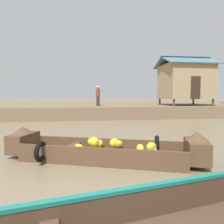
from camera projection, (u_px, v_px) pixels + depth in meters
ground_plane at (88, 126)px, 11.62m from camera, size 300.00×300.00×0.00m
riverbank_strip at (86, 107)px, 24.04m from camera, size 160.00×20.00×0.92m
banana_boat at (104, 150)px, 5.47m from camera, size 5.22×2.66×0.83m
stilt_house_left at (185, 81)px, 17.82m from camera, size 4.47×3.93×4.24m
vendor_person at (98, 95)px, 16.83m from camera, size 0.44×0.44×1.66m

